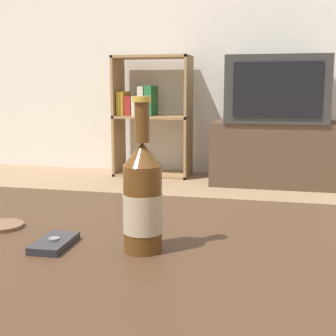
{
  "coord_description": "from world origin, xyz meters",
  "views": [
    {
      "loc": [
        0.3,
        -0.79,
        0.71
      ],
      "look_at": [
        0.05,
        0.29,
        0.52
      ],
      "focal_mm": 50.0,
      "sensor_mm": 36.0,
      "label": 1
    }
  ],
  "objects_px": {
    "bookshelf": "(148,112)",
    "television": "(277,89)",
    "tv_stand": "(274,153)",
    "cell_phone": "(54,243)",
    "beer_bottle": "(143,198)"
  },
  "relations": [
    {
      "from": "bookshelf",
      "to": "television",
      "type": "bearing_deg",
      "value": -6.44
    },
    {
      "from": "television",
      "to": "tv_stand",
      "type": "bearing_deg",
      "value": 90.0
    },
    {
      "from": "bookshelf",
      "to": "cell_phone",
      "type": "distance_m",
      "value": 2.9
    },
    {
      "from": "beer_bottle",
      "to": "cell_phone",
      "type": "distance_m",
      "value": 0.19
    },
    {
      "from": "television",
      "to": "beer_bottle",
      "type": "bearing_deg",
      "value": -94.66
    },
    {
      "from": "bookshelf",
      "to": "beer_bottle",
      "type": "height_order",
      "value": "bookshelf"
    },
    {
      "from": "cell_phone",
      "to": "beer_bottle",
      "type": "bearing_deg",
      "value": 4.07
    },
    {
      "from": "tv_stand",
      "to": "bookshelf",
      "type": "relative_size",
      "value": 0.96
    },
    {
      "from": "bookshelf",
      "to": "cell_phone",
      "type": "height_order",
      "value": "bookshelf"
    },
    {
      "from": "television",
      "to": "cell_phone",
      "type": "bearing_deg",
      "value": -98.09
    },
    {
      "from": "beer_bottle",
      "to": "bookshelf",
      "type": "bearing_deg",
      "value": 105.25
    },
    {
      "from": "tv_stand",
      "to": "bookshelf",
      "type": "xyz_separation_m",
      "value": [
        -0.99,
        0.11,
        0.28
      ]
    },
    {
      "from": "tv_stand",
      "to": "bookshelf",
      "type": "height_order",
      "value": "bookshelf"
    },
    {
      "from": "tv_stand",
      "to": "television",
      "type": "distance_m",
      "value": 0.46
    },
    {
      "from": "bookshelf",
      "to": "beer_bottle",
      "type": "relative_size",
      "value": 3.4
    }
  ]
}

